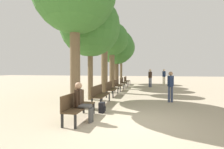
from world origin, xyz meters
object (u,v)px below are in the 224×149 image
(pedestrian_near, at_px, (164,76))
(pedestrian_mid, at_px, (150,77))
(bench_row_0, at_px, (77,104))
(tree_row_5, at_px, (121,48))
(tree_row_1, at_px, (90,27))
(pedestrian_far, at_px, (171,85))
(bench_row_4, at_px, (123,82))
(person_seated, at_px, (82,101))
(tree_row_2, at_px, (104,31))
(backpack, at_px, (102,107))
(bench_row_3, at_px, (118,84))
(tree_row_4, at_px, (116,47))
(tree_row_3, at_px, (112,40))
(bench_row_5, at_px, (126,80))
(bench_row_2, at_px, (111,88))
(bench_row_1, at_px, (99,93))

(pedestrian_near, height_order, pedestrian_mid, pedestrian_near)
(bench_row_0, relative_size, tree_row_5, 0.31)
(tree_row_1, distance_m, pedestrian_far, 5.35)
(bench_row_4, height_order, person_seated, person_seated)
(bench_row_4, relative_size, tree_row_2, 0.31)
(bench_row_0, relative_size, bench_row_4, 1.00)
(backpack, distance_m, pedestrian_mid, 10.84)
(bench_row_3, relative_size, tree_row_4, 0.31)
(bench_row_4, bearing_deg, tree_row_3, -126.81)
(pedestrian_near, bearing_deg, bench_row_5, -167.73)
(tree_row_5, distance_m, person_seated, 16.00)
(tree_row_5, xyz_separation_m, pedestrian_near, (4.92, -0.73, -3.31))
(tree_row_4, relative_size, pedestrian_mid, 3.37)
(bench_row_2, distance_m, tree_row_1, 4.00)
(bench_row_2, relative_size, tree_row_1, 0.32)
(bench_row_5, bearing_deg, pedestrian_mid, -38.27)
(bench_row_0, height_order, bench_row_1, same)
(pedestrian_near, relative_size, pedestrian_mid, 1.01)
(tree_row_2, distance_m, backpack, 7.54)
(bench_row_2, height_order, person_seated, person_seated)
(tree_row_3, relative_size, pedestrian_mid, 3.42)
(tree_row_1, xyz_separation_m, tree_row_5, (0.00, 11.51, 0.23))
(bench_row_5, bearing_deg, pedestrian_near, 12.27)
(bench_row_1, distance_m, pedestrian_far, 3.69)
(tree_row_2, bearing_deg, tree_row_3, 90.00)
(bench_row_5, xyz_separation_m, tree_row_1, (-0.84, -9.89, 3.55))
(person_seated, xyz_separation_m, pedestrian_near, (3.84, 14.82, 0.32))
(backpack, relative_size, pedestrian_near, 0.23)
(bench_row_0, relative_size, bench_row_3, 1.00)
(bench_row_5, xyz_separation_m, backpack, (0.57, -12.64, -0.33))
(tree_row_1, bearing_deg, bench_row_4, 83.31)
(pedestrian_mid, height_order, pedestrian_far, pedestrian_mid)
(bench_row_3, xyz_separation_m, tree_row_1, (-0.84, -4.39, 3.55))
(bench_row_0, bearing_deg, tree_row_5, 93.12)
(bench_row_0, xyz_separation_m, backpack, (0.57, 1.10, -0.33))
(bench_row_1, bearing_deg, bench_row_0, -90.00)
(tree_row_1, distance_m, pedestrian_near, 12.24)
(bench_row_1, height_order, tree_row_3, tree_row_3)
(tree_row_5, bearing_deg, pedestrian_mid, -46.95)
(tree_row_3, bearing_deg, tree_row_4, 90.00)
(bench_row_5, xyz_separation_m, tree_row_3, (-0.84, -3.87, 3.83))
(tree_row_5, distance_m, backpack, 14.90)
(tree_row_5, bearing_deg, bench_row_3, -83.28)
(tree_row_3, xyz_separation_m, backpack, (1.41, -8.77, -4.15))
(bench_row_1, distance_m, pedestrian_near, 12.58)
(person_seated, distance_m, pedestrian_far, 5.24)
(bench_row_2, height_order, tree_row_4, tree_row_4)
(bench_row_4, height_order, tree_row_1, tree_row_1)
(tree_row_1, bearing_deg, backpack, -62.91)
(tree_row_2, height_order, person_seated, tree_row_2)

